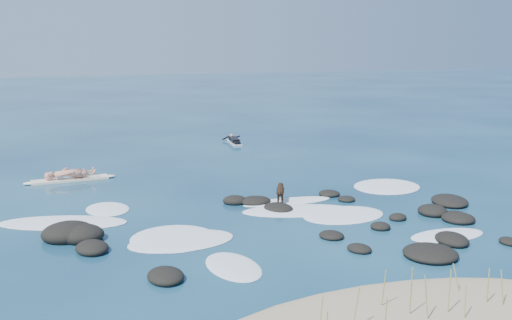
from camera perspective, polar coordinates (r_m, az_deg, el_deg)
name	(u,v)px	position (r m, az deg, el deg)	size (l,w,h in m)	color
ground	(269,213)	(18.48, 1.35, -5.32)	(160.00, 160.00, 0.00)	#0A2642
dune_grass	(421,304)	(11.49, 16.20, -13.67)	(4.38, 1.77, 1.17)	olive
reef_rocks	(278,226)	(16.90, 2.25, -6.61)	(14.06, 7.73, 0.62)	black
breaking_foam	(255,218)	(17.96, -0.07, -5.79)	(15.48, 8.32, 0.12)	white
standing_surfer_rig	(69,161)	(23.64, -18.19, -0.14)	(3.53, 0.82, 2.01)	#FDE9CA
paddling_surfer_rig	(234,141)	(31.09, -2.21, 1.95)	(1.01, 2.27, 0.39)	silver
dog	(280,191)	(19.48, 2.45, -3.08)	(0.53, 0.99, 0.66)	black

